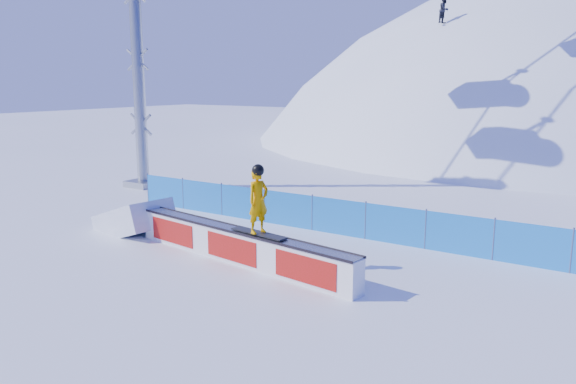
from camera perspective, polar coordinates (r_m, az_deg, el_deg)
The scene contains 6 objects.
ground at distance 14.18m, azimuth 3.55°, elevation -9.59°, with size 160.00×160.00×0.00m, color white.
snow_hill at distance 58.64m, azimuth 24.73°, elevation -12.99°, with size 64.00×64.00×64.00m.
safety_fence at distance 17.87m, azimuth 10.78°, elevation -3.33°, with size 22.05×0.05×1.30m.
rail_box at distance 15.88m, azimuth -5.09°, elevation -5.48°, with size 8.16×1.70×0.98m.
snow_ramp at distance 19.88m, azimuth -15.30°, elevation -3.85°, with size 2.53×1.69×0.95m, color white, non-canonical shape.
snowboarder at distance 14.96m, azimuth -3.03°, elevation -0.82°, with size 1.85×0.73×1.90m.
Camera 1 is at (6.53, -11.53, 5.03)m, focal length 35.00 mm.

